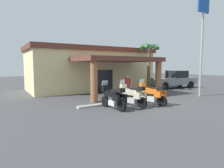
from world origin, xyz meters
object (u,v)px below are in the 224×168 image
object	(u,v)px
motorcycle_cream	(132,95)
palm_tree_near_portico	(149,53)
motorcycle_orange	(152,94)
pickup_truck_gray	(174,80)
motel_building	(91,68)
motorcycle_black	(113,97)
roadside_sign	(202,33)
pedestrian	(128,84)

from	to	relation	value
motorcycle_cream	palm_tree_near_portico	distance (m)	8.28
motorcycle_orange	pickup_truck_gray	distance (m)	10.24
motel_building	motorcycle_cream	bearing A→B (deg)	-99.58
motorcycle_cream	pickup_truck_gray	distance (m)	11.33
motel_building	motorcycle_black	bearing A→B (deg)	-107.74
motorcycle_black	motorcycle_cream	size ratio (longest dim) A/B	1.01
roadside_sign	palm_tree_near_portico	bearing A→B (deg)	103.77
motorcycle_cream	motorcycle_orange	xyz separation A→B (m)	(1.41, -0.27, 0.00)
pedestrian	palm_tree_near_portico	size ratio (longest dim) A/B	0.35
motorcycle_cream	motel_building	bearing A→B (deg)	-21.23
pedestrian	pickup_truck_gray	xyz separation A→B (m)	(8.09, 2.06, -0.08)
motel_building	palm_tree_near_portico	distance (m)	6.15
pedestrian	roadside_sign	distance (m)	7.24
motel_building	pickup_truck_gray	xyz separation A→B (m)	(8.25, -4.05, -1.27)
motel_building	pedestrian	xyz separation A→B (m)	(0.16, -6.11, -1.19)
pickup_truck_gray	roadside_sign	bearing A→B (deg)	-108.77
motorcycle_orange	roadside_sign	distance (m)	7.25
motorcycle_orange	pedestrian	world-z (taller)	pedestrian
motorcycle_orange	pedestrian	bearing A→B (deg)	-18.85
motorcycle_black	motorcycle_orange	distance (m)	2.83
pickup_truck_gray	motorcycle_cream	bearing A→B (deg)	-141.46
pickup_truck_gray	palm_tree_near_portico	size ratio (longest dim) A/B	1.11
pedestrian	roadside_sign	bearing A→B (deg)	-50.86
motorcycle_black	motorcycle_cream	bearing A→B (deg)	-94.36
motel_building	motorcycle_cream	size ratio (longest dim) A/B	5.90
motorcycle_cream	roadside_sign	world-z (taller)	roadside_sign
motorcycle_orange	pickup_truck_gray	xyz separation A→B (m)	(8.68, 5.43, 0.24)
motorcycle_black	palm_tree_near_portico	size ratio (longest dim) A/B	0.45
motel_building	pedestrian	world-z (taller)	motel_building
motel_building	motorcycle_orange	size ratio (longest dim) A/B	5.89
motorcycle_cream	palm_tree_near_portico	size ratio (longest dim) A/B	0.44
motorcycle_cream	roadside_sign	size ratio (longest dim) A/B	0.28
pedestrian	pickup_truck_gray	world-z (taller)	pickup_truck_gray
motorcycle_black	pickup_truck_gray	xyz separation A→B (m)	(11.50, 5.15, 0.24)
motorcycle_cream	pickup_truck_gray	xyz separation A→B (m)	(10.09, 5.15, 0.24)
motel_building	roadside_sign	size ratio (longest dim) A/B	1.67
pickup_truck_gray	motorcycle_black	bearing A→B (deg)	-144.41
pedestrian	pickup_truck_gray	size ratio (longest dim) A/B	0.32
motorcycle_orange	roadside_sign	world-z (taller)	roadside_sign
motorcycle_orange	motorcycle_cream	bearing A→B (deg)	70.23
pickup_truck_gray	palm_tree_near_portico	xyz separation A→B (m)	(-4.13, -0.26, 2.79)
motorcycle_black	roadside_sign	size ratio (longest dim) A/B	0.28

